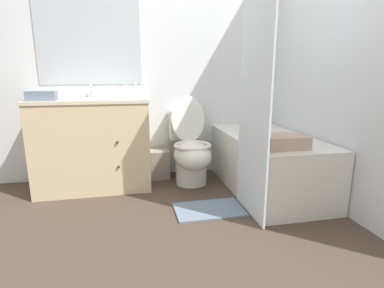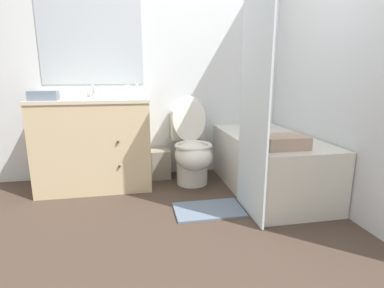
{
  "view_description": "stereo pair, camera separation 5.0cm",
  "coord_description": "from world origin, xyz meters",
  "px_view_note": "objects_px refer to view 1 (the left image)",
  "views": [
    {
      "loc": [
        -0.38,
        -1.66,
        1.08
      ],
      "look_at": [
        0.12,
        0.69,
        0.52
      ],
      "focal_mm": 28.0,
      "sensor_mm": 36.0,
      "label": 1
    },
    {
      "loc": [
        -0.33,
        -1.67,
        1.08
      ],
      "look_at": [
        0.12,
        0.69,
        0.52
      ],
      "focal_mm": 28.0,
      "sensor_mm": 36.0,
      "label": 2
    }
  ],
  "objects_px": {
    "bathtub": "(267,162)",
    "vanity_cabinet": "(94,143)",
    "hand_towel_folded": "(42,96)",
    "tissue_box": "(126,93)",
    "toilet": "(191,151)",
    "bath_towel_folded": "(284,141)",
    "sink_faucet": "(92,93)",
    "bath_mat": "(209,210)",
    "soap_dispenser": "(135,92)",
    "wastebasket": "(159,164)"
  },
  "relations": [
    {
      "from": "bathtub",
      "to": "bath_towel_folded",
      "type": "relative_size",
      "value": 4.11
    },
    {
      "from": "vanity_cabinet",
      "to": "hand_towel_folded",
      "type": "relative_size",
      "value": 4.51
    },
    {
      "from": "toilet",
      "to": "wastebasket",
      "type": "distance_m",
      "value": 0.4
    },
    {
      "from": "vanity_cabinet",
      "to": "sink_faucet",
      "type": "xyz_separation_m",
      "value": [
        -0.0,
        0.21,
        0.45
      ]
    },
    {
      "from": "soap_dispenser",
      "to": "sink_faucet",
      "type": "bearing_deg",
      "value": 154.89
    },
    {
      "from": "bathtub",
      "to": "tissue_box",
      "type": "height_order",
      "value": "tissue_box"
    },
    {
      "from": "vanity_cabinet",
      "to": "bath_mat",
      "type": "relative_size",
      "value": 1.91
    },
    {
      "from": "vanity_cabinet",
      "to": "bath_towel_folded",
      "type": "height_order",
      "value": "vanity_cabinet"
    },
    {
      "from": "sink_faucet",
      "to": "hand_towel_folded",
      "type": "xyz_separation_m",
      "value": [
        -0.37,
        -0.37,
        0.01
      ]
    },
    {
      "from": "vanity_cabinet",
      "to": "bath_towel_folded",
      "type": "relative_size",
      "value": 3.15
    },
    {
      "from": "bathtub",
      "to": "hand_towel_folded",
      "type": "bearing_deg",
      "value": 173.12
    },
    {
      "from": "sink_faucet",
      "to": "vanity_cabinet",
      "type": "bearing_deg",
      "value": -90.0
    },
    {
      "from": "tissue_box",
      "to": "bath_mat",
      "type": "bearing_deg",
      "value": -49.41
    },
    {
      "from": "wastebasket",
      "to": "hand_towel_folded",
      "type": "distance_m",
      "value": 1.28
    },
    {
      "from": "bath_towel_folded",
      "to": "wastebasket",
      "type": "bearing_deg",
      "value": 132.07
    },
    {
      "from": "bathtub",
      "to": "bath_towel_folded",
      "type": "distance_m",
      "value": 0.55
    },
    {
      "from": "wastebasket",
      "to": "tissue_box",
      "type": "bearing_deg",
      "value": -153.73
    },
    {
      "from": "sink_faucet",
      "to": "soap_dispenser",
      "type": "bearing_deg",
      "value": -25.11
    },
    {
      "from": "bath_mat",
      "to": "toilet",
      "type": "bearing_deg",
      "value": 90.93
    },
    {
      "from": "bath_towel_folded",
      "to": "bath_mat",
      "type": "relative_size",
      "value": 0.61
    },
    {
      "from": "soap_dispenser",
      "to": "bath_towel_folded",
      "type": "bearing_deg",
      "value": -38.39
    },
    {
      "from": "hand_towel_folded",
      "to": "bath_mat",
      "type": "bearing_deg",
      "value": -24.11
    },
    {
      "from": "tissue_box",
      "to": "hand_towel_folded",
      "type": "height_order",
      "value": "tissue_box"
    },
    {
      "from": "tissue_box",
      "to": "soap_dispenser",
      "type": "relative_size",
      "value": 0.97
    },
    {
      "from": "bathtub",
      "to": "tissue_box",
      "type": "distance_m",
      "value": 1.48
    },
    {
      "from": "bathtub",
      "to": "vanity_cabinet",
      "type": "bearing_deg",
      "value": 165.81
    },
    {
      "from": "vanity_cabinet",
      "to": "tissue_box",
      "type": "xyz_separation_m",
      "value": [
        0.33,
        -0.04,
        0.47
      ]
    },
    {
      "from": "tissue_box",
      "to": "bath_towel_folded",
      "type": "distance_m",
      "value": 1.48
    },
    {
      "from": "tissue_box",
      "to": "bath_towel_folded",
      "type": "height_order",
      "value": "tissue_box"
    },
    {
      "from": "vanity_cabinet",
      "to": "bathtub",
      "type": "xyz_separation_m",
      "value": [
        1.6,
        -0.41,
        -0.18
      ]
    },
    {
      "from": "vanity_cabinet",
      "to": "hand_towel_folded",
      "type": "distance_m",
      "value": 0.61
    },
    {
      "from": "sink_faucet",
      "to": "bathtub",
      "type": "height_order",
      "value": "sink_faucet"
    },
    {
      "from": "sink_faucet",
      "to": "bath_mat",
      "type": "height_order",
      "value": "sink_faucet"
    },
    {
      "from": "hand_towel_folded",
      "to": "bath_towel_folded",
      "type": "height_order",
      "value": "hand_towel_folded"
    },
    {
      "from": "toilet",
      "to": "soap_dispenser",
      "type": "distance_m",
      "value": 0.79
    },
    {
      "from": "wastebasket",
      "to": "bath_mat",
      "type": "xyz_separation_m",
      "value": [
        0.31,
        -0.87,
        -0.14
      ]
    },
    {
      "from": "bath_towel_folded",
      "to": "bath_mat",
      "type": "height_order",
      "value": "bath_towel_folded"
    },
    {
      "from": "vanity_cabinet",
      "to": "bathtub",
      "type": "distance_m",
      "value": 1.66
    },
    {
      "from": "toilet",
      "to": "bath_mat",
      "type": "xyz_separation_m",
      "value": [
        0.01,
        -0.67,
        -0.32
      ]
    },
    {
      "from": "vanity_cabinet",
      "to": "toilet",
      "type": "height_order",
      "value": "toilet"
    },
    {
      "from": "bathtub",
      "to": "hand_towel_folded",
      "type": "xyz_separation_m",
      "value": [
        -1.97,
        0.24,
        0.64
      ]
    },
    {
      "from": "bathtub",
      "to": "bath_towel_folded",
      "type": "bearing_deg",
      "value": -102.22
    },
    {
      "from": "hand_towel_folded",
      "to": "wastebasket",
      "type": "bearing_deg",
      "value": 15.78
    },
    {
      "from": "toilet",
      "to": "bathtub",
      "type": "height_order",
      "value": "toilet"
    },
    {
      "from": "bath_towel_folded",
      "to": "hand_towel_folded",
      "type": "bearing_deg",
      "value": 159.87
    },
    {
      "from": "tissue_box",
      "to": "toilet",
      "type": "bearing_deg",
      "value": -4.44
    },
    {
      "from": "vanity_cabinet",
      "to": "sink_faucet",
      "type": "distance_m",
      "value": 0.5
    },
    {
      "from": "toilet",
      "to": "tissue_box",
      "type": "bearing_deg",
      "value": 175.56
    },
    {
      "from": "vanity_cabinet",
      "to": "bathtub",
      "type": "bearing_deg",
      "value": -14.19
    },
    {
      "from": "sink_faucet",
      "to": "wastebasket",
      "type": "xyz_separation_m",
      "value": [
        0.63,
        -0.09,
        -0.74
      ]
    }
  ]
}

